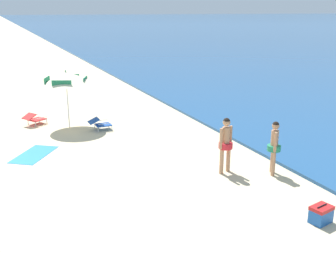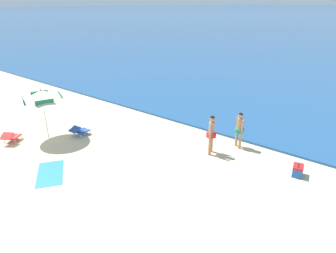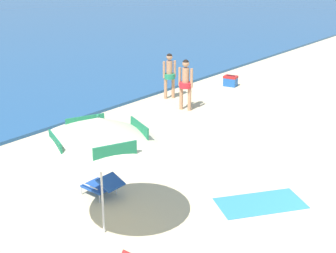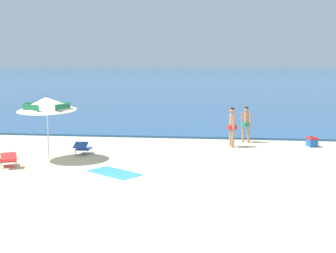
% 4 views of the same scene
% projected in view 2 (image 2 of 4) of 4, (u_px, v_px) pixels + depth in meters
% --- Properties ---
extents(beach_umbrella_striped_main, '(2.16, 2.18, 2.35)m').
position_uv_depth(beach_umbrella_striped_main, '(41.00, 96.00, 12.86)').
color(beach_umbrella_striped_main, silver).
rests_on(beach_umbrella_striped_main, ground).
extents(lounge_chair_under_umbrella, '(0.91, 1.02, 0.51)m').
position_uv_depth(lounge_chair_under_umbrella, '(11.00, 137.00, 13.15)').
color(lounge_chair_under_umbrella, red).
rests_on(lounge_chair_under_umbrella, ground).
extents(lounge_chair_beside_umbrella, '(0.60, 0.89, 0.51)m').
position_uv_depth(lounge_chair_beside_umbrella, '(79.00, 130.00, 13.78)').
color(lounge_chair_beside_umbrella, '#1E4799').
rests_on(lounge_chair_beside_umbrella, ground).
extents(person_standing_near_shore, '(0.41, 0.48, 1.67)m').
position_uv_depth(person_standing_near_shore, '(211.00, 132.00, 11.92)').
color(person_standing_near_shore, tan).
rests_on(person_standing_near_shore, ground).
extents(person_standing_beside, '(0.42, 0.39, 1.59)m').
position_uv_depth(person_standing_beside, '(239.00, 127.00, 12.46)').
color(person_standing_beside, tan).
rests_on(person_standing_beside, ground).
extents(cooler_box, '(0.45, 0.56, 0.43)m').
position_uv_depth(cooler_box, '(298.00, 170.00, 10.64)').
color(cooler_box, '#1E56A8').
rests_on(cooler_box, ground).
extents(beach_towel, '(1.99, 1.76, 0.01)m').
position_uv_depth(beach_towel, '(50.00, 173.00, 10.83)').
color(beach_towel, '#3384BC').
rests_on(beach_towel, ground).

